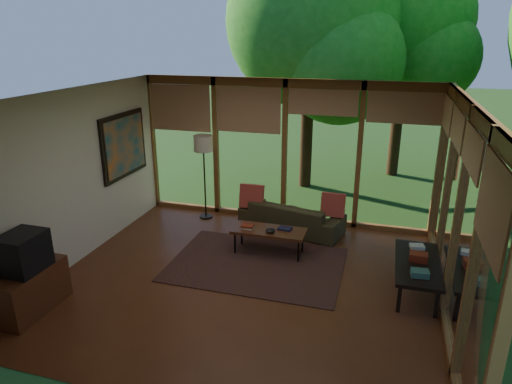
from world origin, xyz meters
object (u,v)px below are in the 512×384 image
(sofa, at_px, (292,216))
(television, at_px, (23,252))
(coffee_table, at_px, (269,232))
(floor_lamp, at_px, (203,148))
(side_console, at_px, (418,265))
(media_cabinet, at_px, (29,290))

(sofa, relative_size, television, 3.41)
(television, relative_size, coffee_table, 0.46)
(sofa, height_order, floor_lamp, floor_lamp)
(sofa, xyz_separation_m, side_console, (2.13, -1.58, 0.14))
(sofa, relative_size, floor_lamp, 1.14)
(media_cabinet, height_order, coffee_table, media_cabinet)
(media_cabinet, height_order, floor_lamp, floor_lamp)
(television, distance_m, floor_lamp, 3.80)
(sofa, bearing_deg, television, 64.86)
(sofa, xyz_separation_m, media_cabinet, (-2.74, -3.50, 0.03))
(media_cabinet, bearing_deg, coffee_table, 43.77)
(television, bearing_deg, coffee_table, 43.99)
(media_cabinet, height_order, television, television)
(media_cabinet, distance_m, side_console, 5.23)
(floor_lamp, xyz_separation_m, side_console, (3.89, -1.72, -1.00))
(sofa, distance_m, media_cabinet, 4.45)
(television, bearing_deg, floor_lamp, 75.17)
(side_console, bearing_deg, coffee_table, 166.34)
(television, xyz_separation_m, side_console, (4.85, 1.92, -0.44))
(sofa, height_order, coffee_table, sofa)
(sofa, distance_m, television, 4.47)
(television, bearing_deg, side_console, 21.57)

